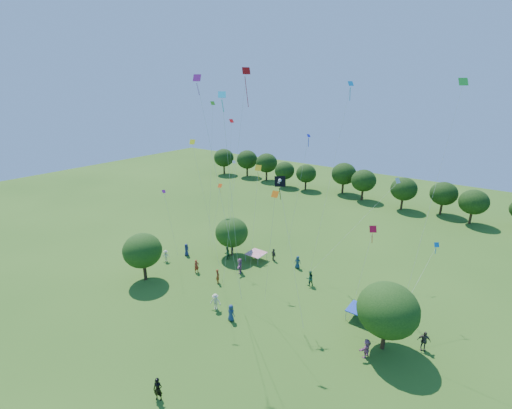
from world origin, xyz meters
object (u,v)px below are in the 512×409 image
object	(u,v)px
near_tree_west	(142,251)
tent_blue	(360,309)
pirate_kite	(281,185)
tent_red_stripe	(256,253)
near_tree_east	(388,310)
man_in_black	(158,389)
red_high_kite	(242,111)
near_tree_north	(232,232)

from	to	relation	value
near_tree_west	tent_blue	world-z (taller)	near_tree_west
near_tree_west	pirate_kite	bearing A→B (deg)	19.53
near_tree_west	tent_red_stripe	world-z (taller)	near_tree_west
near_tree_east	tent_red_stripe	xyz separation A→B (m)	(-18.42, 6.36, -2.91)
near_tree_west	man_in_black	world-z (taller)	near_tree_west
near_tree_east	man_in_black	xyz separation A→B (m)	(-11.46, -14.95, -3.02)
red_high_kite	tent_red_stripe	bearing A→B (deg)	110.31
near_tree_west	tent_red_stripe	xyz separation A→B (m)	(7.76, 11.59, -2.74)
tent_blue	red_high_kite	bearing A→B (deg)	-175.35
red_high_kite	near_tree_north	bearing A→B (deg)	143.00
near_tree_north	near_tree_east	bearing A→B (deg)	-14.44
near_tree_west	near_tree_north	xyz separation A→B (m)	(4.21, 10.89, -0.42)
near_tree_north	tent_blue	size ratio (longest dim) A/B	2.42
near_tree_west	pirate_kite	size ratio (longest dim) A/B	0.47
tent_blue	red_high_kite	world-z (taller)	red_high_kite
near_tree_east	red_high_kite	distance (m)	22.80
tent_red_stripe	man_in_black	bearing A→B (deg)	-71.91
tent_blue	pirate_kite	xyz separation A→B (m)	(-7.86, -2.63, 11.87)
near_tree_west	red_high_kite	world-z (taller)	red_high_kite
near_tree_north	red_high_kite	xyz separation A→B (m)	(5.28, -3.98, 16.04)
tent_red_stripe	red_high_kite	bearing A→B (deg)	-69.69
near_tree_west	tent_red_stripe	distance (m)	14.22
tent_red_stripe	pirate_kite	bearing A→B (deg)	-39.86
near_tree_west	man_in_black	distance (m)	17.87
near_tree_north	man_in_black	bearing A→B (deg)	-62.98
man_in_black	tent_blue	bearing A→B (deg)	36.94
red_high_kite	near_tree_east	bearing A→B (deg)	-5.73
man_in_black	red_high_kite	size ratio (longest dim) A/B	0.08
near_tree_north	tent_red_stripe	world-z (taller)	near_tree_north
tent_red_stripe	pirate_kite	size ratio (longest dim) A/B	0.18
near_tree_east	man_in_black	bearing A→B (deg)	-127.45
tent_red_stripe	tent_blue	world-z (taller)	same
near_tree_north	near_tree_west	bearing A→B (deg)	-111.14
near_tree_west	red_high_kite	distance (m)	19.54
red_high_kite	pirate_kite	bearing A→B (deg)	-14.97
near_tree_east	near_tree_west	bearing A→B (deg)	-168.69
tent_red_stripe	man_in_black	xyz separation A→B (m)	(6.96, -21.31, -0.11)
near_tree_east	pirate_kite	distance (m)	14.18
near_tree_west	pirate_kite	distance (m)	18.53
pirate_kite	red_high_kite	xyz separation A→B (m)	(-5.70, 1.52, 6.48)
near_tree_north	tent_red_stripe	distance (m)	4.30
near_tree_west	man_in_black	size ratio (longest dim) A/B	3.12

